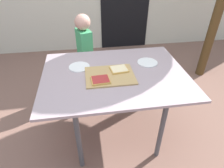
{
  "coord_description": "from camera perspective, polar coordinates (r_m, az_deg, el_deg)",
  "views": [
    {
      "loc": [
        -0.25,
        -1.44,
        1.67
      ],
      "look_at": [
        -0.02,
        0.0,
        0.64
      ],
      "focal_mm": 31.07,
      "sensor_mm": 36.0,
      "label": 1
    }
  ],
  "objects": [
    {
      "name": "child_left",
      "position": [
        2.48,
        -7.99,
        9.93
      ],
      "size": [
        0.2,
        0.27,
        1.06
      ],
      "color": "navy",
      "rests_on": "ground"
    },
    {
      "name": "cutting_board",
      "position": [
        1.69,
        -0.64,
        2.54
      ],
      "size": [
        0.42,
        0.33,
        0.01
      ],
      "primitive_type": "cube",
      "color": "tan",
      "rests_on": "dining_table"
    },
    {
      "name": "plate_white_left",
      "position": [
        1.84,
        -9.62,
        5.0
      ],
      "size": [
        0.19,
        0.19,
        0.01
      ],
      "primitive_type": "cylinder",
      "color": "white",
      "rests_on": "dining_table"
    },
    {
      "name": "ground_plane",
      "position": [
        2.22,
        0.64,
        -13.55
      ],
      "size": [
        16.0,
        16.0,
        0.0
      ],
      "primitive_type": "plane",
      "color": "#825C4F"
    },
    {
      "name": "plate_white_right",
      "position": [
        1.92,
        10.38,
        6.25
      ],
      "size": [
        0.19,
        0.19,
        0.01
      ],
      "primitive_type": "cylinder",
      "color": "white",
      "rests_on": "dining_table"
    },
    {
      "name": "pizza_slice_near_left",
      "position": [
        1.6,
        -3.41,
        1.22
      ],
      "size": [
        0.16,
        0.14,
        0.02
      ],
      "color": "gold",
      "rests_on": "cutting_board"
    },
    {
      "name": "dining_table",
      "position": [
        1.77,
        0.78,
        1.06
      ],
      "size": [
        1.28,
        0.96,
        0.75
      ],
      "color": "#A38E94",
      "rests_on": "ground"
    },
    {
      "name": "pizza_slice_far_right",
      "position": [
        1.75,
        2.07,
        4.38
      ],
      "size": [
        0.17,
        0.15,
        0.02
      ],
      "color": "gold",
      "rests_on": "cutting_board"
    }
  ]
}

